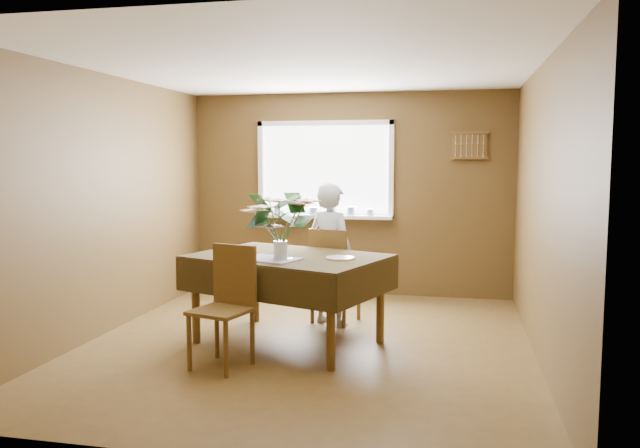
% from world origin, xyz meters
% --- Properties ---
extents(floor, '(4.50, 4.50, 0.00)m').
position_xyz_m(floor, '(0.00, 0.00, 0.00)').
color(floor, brown).
rests_on(floor, ground).
extents(ceiling, '(4.50, 4.50, 0.00)m').
position_xyz_m(ceiling, '(0.00, 0.00, 2.50)').
color(ceiling, white).
rests_on(ceiling, wall_back).
extents(wall_back, '(4.00, 0.00, 4.00)m').
position_xyz_m(wall_back, '(0.00, 2.25, 1.25)').
color(wall_back, brown).
rests_on(wall_back, floor).
extents(wall_front, '(4.00, 0.00, 4.00)m').
position_xyz_m(wall_front, '(0.00, -2.25, 1.25)').
color(wall_front, brown).
rests_on(wall_front, floor).
extents(wall_left, '(0.00, 4.50, 4.50)m').
position_xyz_m(wall_left, '(-2.00, 0.00, 1.25)').
color(wall_left, brown).
rests_on(wall_left, floor).
extents(wall_right, '(0.00, 4.50, 4.50)m').
position_xyz_m(wall_right, '(2.00, 0.00, 1.25)').
color(wall_right, brown).
rests_on(wall_right, floor).
extents(window_assembly, '(1.72, 0.20, 1.22)m').
position_xyz_m(window_assembly, '(-0.30, 2.20, 1.35)').
color(window_assembly, white).
rests_on(window_assembly, wall_back).
extents(spoon_rack, '(0.44, 0.05, 0.33)m').
position_xyz_m(spoon_rack, '(1.45, 2.22, 1.85)').
color(spoon_rack, brown).
rests_on(spoon_rack, wall_back).
extents(dining_table, '(1.96, 1.63, 0.82)m').
position_xyz_m(dining_table, '(-0.18, 0.01, 0.72)').
color(dining_table, brown).
rests_on(dining_table, floor).
extents(chair_far, '(0.52, 0.52, 0.98)m').
position_xyz_m(chair_far, '(0.08, 0.77, 0.53)').
color(chair_far, brown).
rests_on(chair_far, floor).
extents(chair_near, '(0.52, 0.52, 0.98)m').
position_xyz_m(chair_near, '(-0.51, -0.69, 0.53)').
color(chair_near, brown).
rests_on(chair_near, floor).
extents(seated_woman, '(0.63, 0.55, 1.45)m').
position_xyz_m(seated_woman, '(0.07, 0.74, 0.72)').
color(seated_woman, white).
rests_on(seated_woman, floor).
extents(flower_bouquet, '(0.62, 0.62, 0.53)m').
position_xyz_m(flower_bouquet, '(-0.20, -0.17, 1.16)').
color(flower_bouquet, white).
rests_on(flower_bouquet, dining_table).
extents(side_plate, '(0.35, 0.35, 0.01)m').
position_xyz_m(side_plate, '(0.32, -0.09, 0.82)').
color(side_plate, white).
rests_on(side_plate, dining_table).
extents(table_knife, '(0.13, 0.20, 0.00)m').
position_xyz_m(table_knife, '(-0.14, -0.29, 0.82)').
color(table_knife, silver).
rests_on(table_knife, dining_table).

